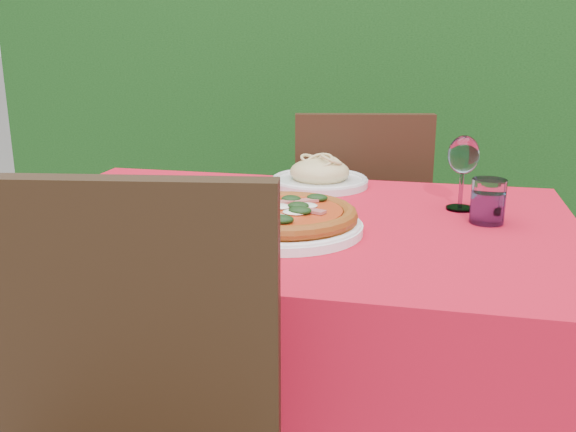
% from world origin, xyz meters
% --- Properties ---
extents(hedge, '(3.20, 0.55, 1.78)m').
position_xyz_m(hedge, '(0.00, 1.55, 0.92)').
color(hedge, black).
rests_on(hedge, ground).
extents(dining_table, '(1.26, 0.86, 0.75)m').
position_xyz_m(dining_table, '(0.00, 0.00, 0.60)').
color(dining_table, '#4E2E19').
rests_on(dining_table, ground).
extents(chair_far, '(0.49, 0.49, 0.91)m').
position_xyz_m(chair_far, '(0.09, 0.67, 0.52)').
color(chair_far, black).
rests_on(chair_far, ground).
extents(pizza_plate, '(0.38, 0.38, 0.06)m').
position_xyz_m(pizza_plate, '(0.02, -0.10, 0.78)').
color(pizza_plate, white).
rests_on(pizza_plate, dining_table).
extents(pasta_plate, '(0.26, 0.26, 0.07)m').
position_xyz_m(pasta_plate, '(0.02, 0.33, 0.77)').
color(pasta_plate, silver).
rests_on(pasta_plate, dining_table).
extents(water_glass, '(0.07, 0.07, 0.10)m').
position_xyz_m(water_glass, '(0.43, 0.06, 0.79)').
color(water_glass, white).
rests_on(water_glass, dining_table).
extents(wine_glass, '(0.07, 0.07, 0.17)m').
position_xyz_m(wine_glass, '(0.38, 0.16, 0.87)').
color(wine_glass, silver).
rests_on(wine_glass, dining_table).
extents(fork, '(0.05, 0.19, 0.00)m').
position_xyz_m(fork, '(-0.34, -0.10, 0.75)').
color(fork, silver).
rests_on(fork, dining_table).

